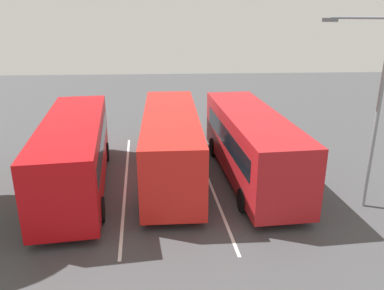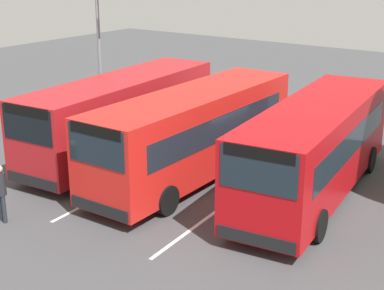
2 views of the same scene
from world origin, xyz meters
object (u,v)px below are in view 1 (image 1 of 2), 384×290
street_lamp (372,103)px  pedestrian (210,118)px  bus_center_left (171,143)px  bus_center_right (75,151)px  bus_far_left (251,143)px

street_lamp → pedestrian: bearing=-42.5°
street_lamp → bus_center_left: bearing=-3.6°
bus_center_right → bus_center_left: bearing=-84.1°
pedestrian → street_lamp: 11.43m
bus_center_right → pedestrian: (7.37, -6.74, -0.64)m
bus_center_right → street_lamp: (-2.35, -11.83, 2.56)m
bus_far_left → pedestrian: (6.70, 1.21, -0.64)m
bus_far_left → bus_center_left: same height
bus_far_left → street_lamp: 5.54m
bus_far_left → bus_center_left: 3.72m
bus_far_left → bus_center_left: (0.28, 3.71, 0.00)m
pedestrian → bus_far_left: bearing=23.6°
bus_center_left → bus_center_right: bearing=102.0°
bus_center_right → street_lamp: size_ratio=1.36×
pedestrian → street_lamp: (-9.72, -5.09, 3.21)m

